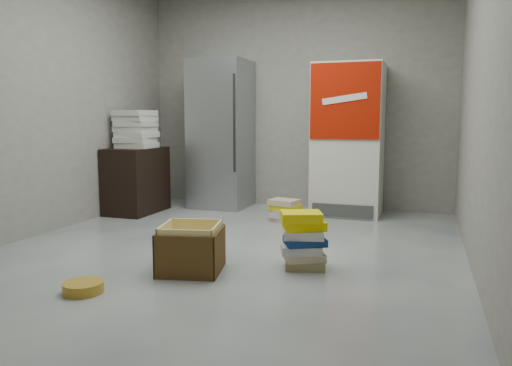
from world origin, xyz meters
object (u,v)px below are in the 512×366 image
object	(u,v)px
wood_shelf	(137,180)
cardboard_box	(191,252)
coke_cooler	(348,140)
steel_fridge	(221,135)
phonebook_stack_main	(303,240)

from	to	relation	value
wood_shelf	cardboard_box	size ratio (longest dim) A/B	1.48
coke_cooler	cardboard_box	xyz separation A→B (m)	(-0.78, -2.70, -0.75)
steel_fridge	coke_cooler	size ratio (longest dim) A/B	1.06
coke_cooler	phonebook_stack_main	xyz separation A→B (m)	(0.01, -2.35, -0.68)
coke_cooler	cardboard_box	bearing A→B (deg)	-106.06
coke_cooler	cardboard_box	distance (m)	2.91
steel_fridge	wood_shelf	distance (m)	1.23
phonebook_stack_main	coke_cooler	bearing A→B (deg)	68.40
steel_fridge	coke_cooler	xyz separation A→B (m)	(1.65, -0.01, -0.05)
steel_fridge	coke_cooler	world-z (taller)	steel_fridge
phonebook_stack_main	wood_shelf	bearing A→B (deg)	124.92
wood_shelf	coke_cooler	bearing A→B (deg)	16.28
coke_cooler	phonebook_stack_main	world-z (taller)	coke_cooler
wood_shelf	phonebook_stack_main	size ratio (longest dim) A/B	1.79
coke_cooler	phonebook_stack_main	size ratio (longest dim) A/B	4.03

